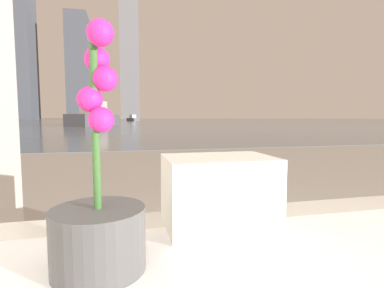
{
  "coord_description": "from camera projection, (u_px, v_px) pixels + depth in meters",
  "views": [
    {
      "loc": [
        -0.45,
        0.27,
        0.76
      ],
      "look_at": [
        0.04,
        2.38,
        0.56
      ],
      "focal_mm": 28.0,
      "sensor_mm": 36.0,
      "label": 1
    }
  ],
  "objects": [
    {
      "name": "harbor_boat_3",
      "position": [
        78.0,
        119.0,
        73.12
      ],
      "size": [
        2.12,
        2.64,
        0.96
      ],
      "color": "#335647",
      "rests_on": "harbor_water"
    },
    {
      "name": "skyline_tower_3",
      "position": [
        129.0,
        44.0,
        112.41
      ],
      "size": [
        6.96,
        7.83,
        56.53
      ],
      "color": "slate",
      "rests_on": "ground_plane"
    },
    {
      "name": "potted_orchid",
      "position": [
        99.0,
        219.0,
        0.48
      ],
      "size": [
        0.15,
        0.15,
        0.39
      ],
      "color": "#4C4C4C",
      "rests_on": "bathtub"
    },
    {
      "name": "skyline_tower_1",
      "position": [
        12.0,
        51.0,
        103.79
      ],
      "size": [
        13.83,
        12.14,
        47.24
      ],
      "color": "#4C515B",
      "rests_on": "ground_plane"
    },
    {
      "name": "harbor_water",
      "position": [
        124.0,
        121.0,
        60.04
      ],
      "size": [
        180.0,
        110.0,
        0.01
      ],
      "color": "slate",
      "rests_on": "ground_plane"
    },
    {
      "name": "skyline_tower_2",
      "position": [
        79.0,
        68.0,
        109.18
      ],
      "size": [
        7.46,
        13.24,
        37.23
      ],
      "color": "#4C515B",
      "rests_on": "ground_plane"
    },
    {
      "name": "harbor_boat_1",
      "position": [
        94.0,
        117.0,
        25.75
      ],
      "size": [
        4.25,
        5.87,
        2.1
      ],
      "color": "#4C4C51",
      "rests_on": "harbor_water"
    },
    {
      "name": "towel_stack",
      "position": [
        219.0,
        192.0,
        0.68
      ],
      "size": [
        0.24,
        0.17,
        0.16
      ],
      "color": "silver",
      "rests_on": "bathtub"
    },
    {
      "name": "harbor_boat_4",
      "position": [
        133.0,
        119.0,
        56.22
      ],
      "size": [
        2.29,
        3.37,
        1.2
      ],
      "color": "#4C4C51",
      "rests_on": "harbor_water"
    }
  ]
}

